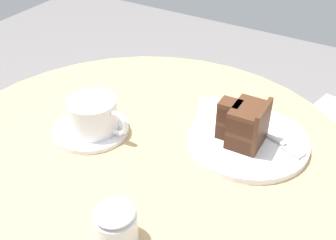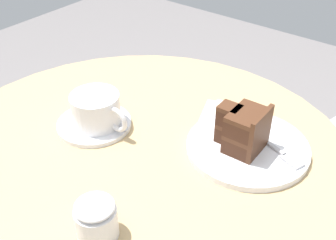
% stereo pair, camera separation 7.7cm
% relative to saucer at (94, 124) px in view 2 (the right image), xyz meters
% --- Properties ---
extents(cafe_table, '(0.80, 0.80, 0.69)m').
position_rel_saucer_xyz_m(cafe_table, '(0.13, -0.02, -0.12)').
color(cafe_table, tan).
rests_on(cafe_table, ground).
extents(saucer, '(0.14, 0.14, 0.01)m').
position_rel_saucer_xyz_m(saucer, '(0.00, 0.00, 0.00)').
color(saucer, white).
rests_on(saucer, cafe_table).
extents(coffee_cup, '(0.13, 0.09, 0.06)m').
position_rel_saucer_xyz_m(coffee_cup, '(0.01, 0.00, 0.04)').
color(coffee_cup, white).
rests_on(coffee_cup, saucer).
extents(teaspoon, '(0.10, 0.05, 0.00)m').
position_rel_saucer_xyz_m(teaspoon, '(0.04, 0.03, 0.01)').
color(teaspoon, '#B7B7BC').
rests_on(teaspoon, saucer).
extents(cake_plate, '(0.22, 0.22, 0.01)m').
position_rel_saucer_xyz_m(cake_plate, '(0.27, 0.12, 0.00)').
color(cake_plate, white).
rests_on(cake_plate, cafe_table).
extents(cake_slice, '(0.09, 0.08, 0.08)m').
position_rel_saucer_xyz_m(cake_slice, '(0.27, 0.11, 0.05)').
color(cake_slice, '#422619').
rests_on(cake_slice, cake_plate).
extents(fork, '(0.15, 0.06, 0.00)m').
position_rel_saucer_xyz_m(fork, '(0.32, 0.14, 0.01)').
color(fork, '#B7B7BC').
rests_on(fork, cake_plate).
extents(napkin, '(0.16, 0.15, 0.00)m').
position_rel_saucer_xyz_m(napkin, '(0.21, 0.18, -0.00)').
color(napkin, beige).
rests_on(napkin, cafe_table).
extents(sugar_pot, '(0.06, 0.06, 0.07)m').
position_rel_saucer_xyz_m(sugar_pot, '(0.20, -0.18, 0.03)').
color(sugar_pot, white).
rests_on(sugar_pot, cafe_table).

